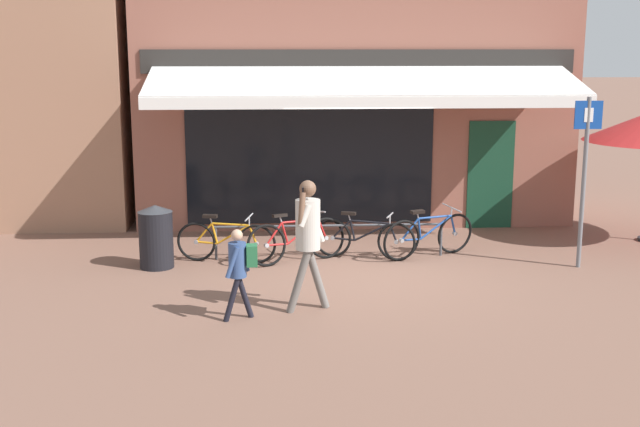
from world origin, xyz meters
The scene contains 11 objects.
ground_plane centered at (0.00, 0.00, 0.00)m, with size 160.00×160.00×0.00m, color brown.
shop_front centered at (0.22, 4.41, 2.64)m, with size 8.57×4.78×5.28m.
bike_rack_rail centered at (-0.51, 0.84, 0.48)m, with size 3.91×0.04×0.57m.
bicycle_orange centered at (-2.23, 0.63, 0.36)m, with size 1.66×0.56×0.80m.
bicycle_red centered at (-1.07, 0.59, 0.37)m, with size 1.69×0.90×0.85m.
bicycle_black centered at (0.07, 0.72, 0.35)m, with size 1.67×0.68×0.79m.
bicycle_blue centered at (1.16, 0.73, 0.38)m, with size 1.70×0.84×0.87m.
pedestrian_adult centered at (-1.00, -1.89, 1.11)m, with size 0.60×0.55×1.79m.
pedestrian_child centered at (-1.90, -2.22, 0.76)m, with size 0.46×0.39×1.22m.
litter_bin centered at (-3.33, 0.39, 0.52)m, with size 0.55×0.55×1.03m.
parking_sign centered at (3.47, -0.03, 1.66)m, with size 0.44×0.07×2.74m.
Camera 1 is at (-1.51, -12.25, 3.50)m, focal length 45.00 mm.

